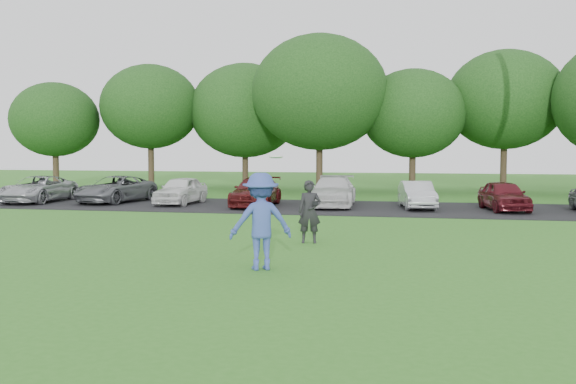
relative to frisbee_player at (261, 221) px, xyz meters
name	(u,v)px	position (x,y,z in m)	size (l,w,h in m)	color
ground	(255,263)	(-0.29, 0.63, -0.99)	(100.00, 100.00, 0.00)	#327320
parking_lot	(335,207)	(-0.29, 13.63, -0.98)	(32.00, 6.50, 0.03)	black
frisbee_player	(261,221)	(0.00, 0.00, 0.00)	(1.47, 1.19, 2.34)	#394EA2
camera_bystander	(310,212)	(0.36, 3.78, -0.17)	(0.65, 0.48, 1.64)	black
parked_cars	(286,192)	(-2.35, 13.61, -0.37)	(28.43, 5.03, 1.26)	#AAABB1
tree_row	(386,103)	(1.22, 23.39, 3.92)	(42.39, 9.85, 8.64)	#38281C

